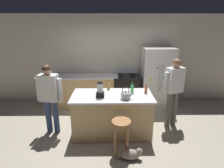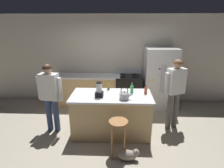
{
  "view_description": "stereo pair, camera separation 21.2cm",
  "coord_description": "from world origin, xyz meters",
  "px_view_note": "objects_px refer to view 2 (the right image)",
  "views": [
    {
      "loc": [
        -0.05,
        -3.66,
        2.42
      ],
      "look_at": [
        0.0,
        0.3,
        1.1
      ],
      "focal_mm": 29.01,
      "sensor_mm": 36.0,
      "label": 1
    },
    {
      "loc": [
        0.17,
        -3.66,
        2.42
      ],
      "look_at": [
        0.0,
        0.3,
        1.1
      ],
      "focal_mm": 29.01,
      "sensor_mm": 36.0,
      "label": 2
    }
  ],
  "objects_px": {
    "cat": "(128,155)",
    "stove_range": "(128,90)",
    "person_by_sink_right": "(175,88)",
    "bottle_soda": "(132,89)",
    "person_by_island_left": "(50,92)",
    "tea_kettle": "(124,96)",
    "kitchen_island": "(111,114)",
    "bar_stool": "(118,129)",
    "bottle_cooking_sauce": "(146,90)",
    "refrigerator": "(160,78)",
    "blender_appliance": "(99,90)",
    "bottle_vinegar": "(109,86)"
  },
  "relations": [
    {
      "from": "tea_kettle",
      "to": "stove_range",
      "type": "bearing_deg",
      "value": 84.35
    },
    {
      "from": "person_by_sink_right",
      "to": "cat",
      "type": "relative_size",
      "value": 3.23
    },
    {
      "from": "cat",
      "to": "stove_range",
      "type": "bearing_deg",
      "value": 87.67
    },
    {
      "from": "kitchen_island",
      "to": "person_by_island_left",
      "type": "height_order",
      "value": "person_by_island_left"
    },
    {
      "from": "bar_stool",
      "to": "tea_kettle",
      "type": "height_order",
      "value": "tea_kettle"
    },
    {
      "from": "stove_range",
      "to": "person_by_island_left",
      "type": "distance_m",
      "value": 2.39
    },
    {
      "from": "tea_kettle",
      "to": "refrigerator",
      "type": "bearing_deg",
      "value": 57.89
    },
    {
      "from": "blender_appliance",
      "to": "bottle_soda",
      "type": "height_order",
      "value": "blender_appliance"
    },
    {
      "from": "cat",
      "to": "person_by_island_left",
      "type": "bearing_deg",
      "value": 151.63
    },
    {
      "from": "person_by_island_left",
      "to": "cat",
      "type": "bearing_deg",
      "value": -28.37
    },
    {
      "from": "person_by_island_left",
      "to": "bottle_vinegar",
      "type": "xyz_separation_m",
      "value": [
        1.29,
        0.28,
        0.07
      ]
    },
    {
      "from": "person_by_sink_right",
      "to": "cat",
      "type": "bearing_deg",
      "value": -132.78
    },
    {
      "from": "tea_kettle",
      "to": "kitchen_island",
      "type": "bearing_deg",
      "value": 141.09
    },
    {
      "from": "kitchen_island",
      "to": "refrigerator",
      "type": "relative_size",
      "value": 0.99
    },
    {
      "from": "person_by_sink_right",
      "to": "tea_kettle",
      "type": "relative_size",
      "value": 6.1
    },
    {
      "from": "refrigerator",
      "to": "cat",
      "type": "distance_m",
      "value": 2.7
    },
    {
      "from": "person_by_island_left",
      "to": "blender_appliance",
      "type": "relative_size",
      "value": 4.89
    },
    {
      "from": "person_by_sink_right",
      "to": "bottle_soda",
      "type": "relative_size",
      "value": 6.56
    },
    {
      "from": "cat",
      "to": "tea_kettle",
      "type": "height_order",
      "value": "tea_kettle"
    },
    {
      "from": "bottle_cooking_sauce",
      "to": "tea_kettle",
      "type": "xyz_separation_m",
      "value": [
        -0.48,
        -0.32,
        0.0
      ]
    },
    {
      "from": "stove_range",
      "to": "tea_kettle",
      "type": "distance_m",
      "value": 1.84
    },
    {
      "from": "bottle_vinegar",
      "to": "tea_kettle",
      "type": "distance_m",
      "value": 0.66
    },
    {
      "from": "bottle_soda",
      "to": "person_by_sink_right",
      "type": "bearing_deg",
      "value": 9.4
    },
    {
      "from": "stove_range",
      "to": "bar_stool",
      "type": "distance_m",
      "value": 2.24
    },
    {
      "from": "person_by_sink_right",
      "to": "bar_stool",
      "type": "relative_size",
      "value": 2.37
    },
    {
      "from": "bar_stool",
      "to": "bottle_vinegar",
      "type": "xyz_separation_m",
      "value": [
        -0.24,
        1.03,
        0.49
      ]
    },
    {
      "from": "cat",
      "to": "bottle_vinegar",
      "type": "distance_m",
      "value": 1.59
    },
    {
      "from": "stove_range",
      "to": "bottle_vinegar",
      "type": "bearing_deg",
      "value": -114.01
    },
    {
      "from": "person_by_island_left",
      "to": "bottle_soda",
      "type": "distance_m",
      "value": 1.83
    },
    {
      "from": "person_by_island_left",
      "to": "bottle_soda",
      "type": "relative_size",
      "value": 6.24
    },
    {
      "from": "person_by_island_left",
      "to": "bar_stool",
      "type": "xyz_separation_m",
      "value": [
        1.54,
        -0.75,
        -0.42
      ]
    },
    {
      "from": "tea_kettle",
      "to": "bottle_soda",
      "type": "bearing_deg",
      "value": 64.23
    },
    {
      "from": "cat",
      "to": "bottle_cooking_sauce",
      "type": "distance_m",
      "value": 1.4
    },
    {
      "from": "stove_range",
      "to": "person_by_sink_right",
      "type": "height_order",
      "value": "person_by_sink_right"
    },
    {
      "from": "refrigerator",
      "to": "blender_appliance",
      "type": "xyz_separation_m",
      "value": [
        -1.61,
        -1.6,
        0.2
      ]
    },
    {
      "from": "stove_range",
      "to": "person_by_sink_right",
      "type": "relative_size",
      "value": 0.67
    },
    {
      "from": "stove_range",
      "to": "blender_appliance",
      "type": "height_order",
      "value": "blender_appliance"
    },
    {
      "from": "stove_range",
      "to": "tea_kettle",
      "type": "height_order",
      "value": "tea_kettle"
    },
    {
      "from": "bottle_vinegar",
      "to": "cat",
      "type": "bearing_deg",
      "value": -70.37
    },
    {
      "from": "kitchen_island",
      "to": "bar_stool",
      "type": "height_order",
      "value": "kitchen_island"
    },
    {
      "from": "bottle_cooking_sauce",
      "to": "bottle_vinegar",
      "type": "height_order",
      "value": "bottle_vinegar"
    },
    {
      "from": "bottle_cooking_sauce",
      "to": "person_by_sink_right",
      "type": "bearing_deg",
      "value": 16.76
    },
    {
      "from": "stove_range",
      "to": "person_by_island_left",
      "type": "xyz_separation_m",
      "value": [
        -1.82,
        -1.47,
        0.48
      ]
    },
    {
      "from": "bottle_cooking_sauce",
      "to": "tea_kettle",
      "type": "distance_m",
      "value": 0.57
    },
    {
      "from": "person_by_sink_right",
      "to": "person_by_island_left",
      "type": "bearing_deg",
      "value": -174.8
    },
    {
      "from": "bottle_soda",
      "to": "stove_range",
      "type": "bearing_deg",
      "value": 90.12
    },
    {
      "from": "person_by_island_left",
      "to": "bottle_cooking_sauce",
      "type": "relative_size",
      "value": 7.4
    },
    {
      "from": "bottle_cooking_sauce",
      "to": "tea_kettle",
      "type": "bearing_deg",
      "value": -146.21
    },
    {
      "from": "stove_range",
      "to": "blender_appliance",
      "type": "bearing_deg",
      "value": -113.3
    },
    {
      "from": "refrigerator",
      "to": "blender_appliance",
      "type": "bearing_deg",
      "value": -135.08
    }
  ]
}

